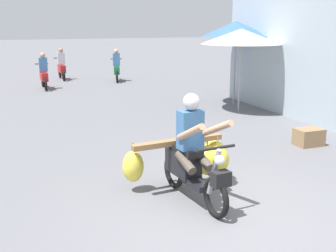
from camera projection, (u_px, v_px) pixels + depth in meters
ground_plane at (237, 221)px, 5.66m from camera, size 120.00×120.00×0.00m
motorbike_main_loaded at (196, 158)px, 6.54m from camera, size 1.78×1.76×1.58m
motorbike_distant_ahead_left at (117, 68)px, 18.63m from camera, size 0.61×1.59×1.40m
motorbike_distant_ahead_right at (44, 74)px, 16.47m from camera, size 0.50×1.62×1.40m
motorbike_distant_far_ahead at (62, 67)px, 19.15m from camera, size 0.50×1.62×1.40m
market_umbrella_near_shop at (236, 29)px, 13.02m from camera, size 2.10×2.10×2.56m
market_umbrella_further_along at (241, 36)px, 12.04m from camera, size 2.26×2.26×2.35m
produce_crate at (309, 137)px, 9.07m from camera, size 0.56×0.40×0.36m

